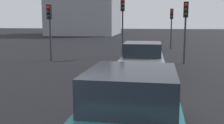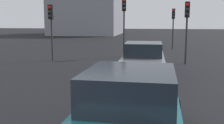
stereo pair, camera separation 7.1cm
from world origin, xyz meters
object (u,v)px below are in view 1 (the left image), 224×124
Objects in this scene: car_grey_left_lead at (142,59)px; traffic_light_far_left at (123,15)px; traffic_light_near_right at (186,19)px; traffic_light_near_left at (172,20)px; traffic_light_far_right at (49,21)px; car_teal_left_second at (132,111)px.

car_grey_left_lead is 1.06× the size of traffic_light_far_left.
traffic_light_near_right is at bearing -32.50° from car_grey_left_lead.
traffic_light_near_left is 8.60m from traffic_light_near_right.
traffic_light_far_left reaches higher than traffic_light_far_right.
traffic_light_far_left is at bearing 8.57° from car_teal_left_second.
car_teal_left_second is at bearing 4.40° from traffic_light_far_left.
traffic_light_far_left is at bearing -116.86° from traffic_light_near_right.
traffic_light_far_right is (11.27, 6.07, 1.76)m from car_teal_left_second.
traffic_light_far_right is at bearing -39.68° from traffic_light_near_left.
traffic_light_far_left reaches higher than car_teal_left_second.
traffic_light_near_left is 0.99× the size of traffic_light_near_right.
traffic_light_far_right is (-0.00, 8.26, -0.07)m from traffic_light_near_right.
traffic_light_far_right reaches higher than car_grey_left_lead.
traffic_light_near_right is 0.89× the size of traffic_light_far_left.
traffic_light_far_right is at bearing -61.39° from traffic_light_far_left.
car_teal_left_second is at bearing 36.02° from traffic_light_far_right.
car_grey_left_lead is 1.23× the size of traffic_light_far_right.
car_grey_left_lead is 7.60m from car_teal_left_second.
traffic_light_far_left is at bearing 14.38° from car_grey_left_lead.
traffic_light_near_right is at bearing 97.73° from traffic_light_far_right.
traffic_light_near_left is at bearing -9.84° from car_grey_left_lead.
car_teal_left_second is at bearing -2.29° from traffic_light_near_left.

